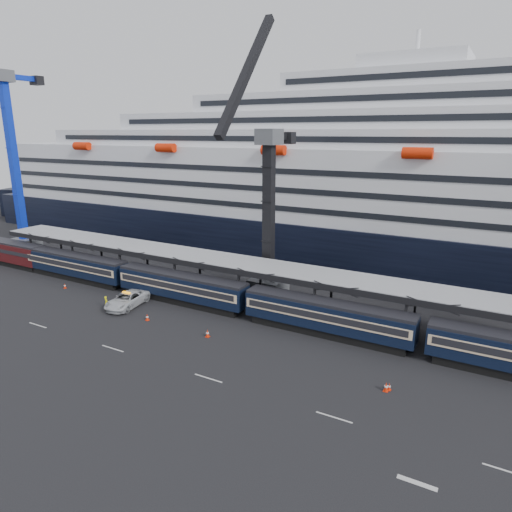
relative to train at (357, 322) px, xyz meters
name	(u,v)px	position (x,y,z in m)	size (l,w,h in m)	color
ground	(373,399)	(4.65, -10.00, -2.20)	(260.00, 260.00, 0.00)	black
lane_markings	(475,473)	(12.80, -15.23, -2.19)	(111.00, 4.27, 0.02)	beige
train	(357,322)	(0.00, 0.00, 0.00)	(133.05, 3.00, 4.05)	black
canopy	(412,291)	(4.65, 4.00, 3.05)	(130.00, 6.25, 5.53)	gray
cruise_ship	(449,191)	(3.57, 35.99, 10.14)	(214.09, 28.84, 34.00)	black
crane_blue	(10,151)	(-67.35, 7.55, 16.03)	(4.50, 19.91, 52.01)	#45474B
crane_dark_near	(267,208)	(-15.35, 8.59, 9.73)	(4.50, 17.75, 35.08)	#45474B
pickup_truck	(127,300)	(-28.52, -4.63, -1.28)	(3.06, 6.64, 1.85)	#B7BABF
worker	(106,302)	(-30.36, -6.36, -1.39)	(0.59, 0.39, 1.63)	yellow
traffic_cone_a	(65,286)	(-41.48, -3.75, -1.84)	(0.37, 0.37, 0.74)	red
traffic_cone_b	(208,333)	(-14.42, -6.91, -1.77)	(0.44, 0.44, 0.87)	red
traffic_cone_c	(147,317)	(-23.27, -6.69, -1.80)	(0.41, 0.41, 0.82)	red
traffic_cone_d	(389,387)	(5.45, -7.93, -1.87)	(0.34, 0.34, 0.68)	red
traffic_cone_e	(386,387)	(5.24, -8.24, -1.78)	(0.43, 0.43, 0.86)	red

